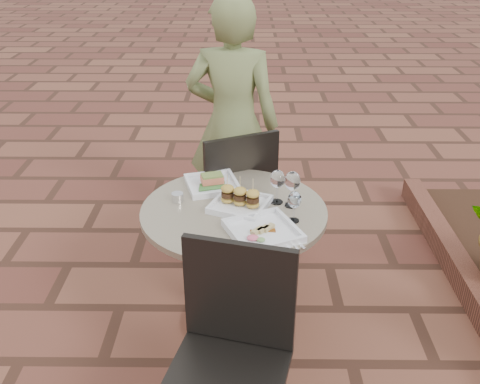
{
  "coord_description": "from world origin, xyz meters",
  "views": [
    {
      "loc": [
        0.29,
        -1.97,
        1.99
      ],
      "look_at": [
        0.27,
        0.28,
        0.82
      ],
      "focal_mm": 40.0,
      "sensor_mm": 36.0,
      "label": 1
    }
  ],
  "objects_px": {
    "plate_sliders": "(240,200)",
    "plate_tuna": "(263,231)",
    "chair_far": "(234,191)",
    "diner": "(233,125)",
    "plate_salmon": "(212,183)",
    "cafe_table": "(234,251)",
    "chair_near": "(232,342)"
  },
  "relations": [
    {
      "from": "plate_sliders",
      "to": "plate_tuna",
      "type": "relative_size",
      "value": 0.88
    },
    {
      "from": "plate_sliders",
      "to": "plate_tuna",
      "type": "bearing_deg",
      "value": -67.2
    },
    {
      "from": "chair_far",
      "to": "diner",
      "type": "xyz_separation_m",
      "value": [
        -0.02,
        0.4,
        0.26
      ]
    },
    {
      "from": "diner",
      "to": "plate_salmon",
      "type": "xyz_separation_m",
      "value": [
        -0.09,
        -0.7,
        -0.06
      ]
    },
    {
      "from": "chair_far",
      "to": "plate_sliders",
      "type": "bearing_deg",
      "value": 69.83
    },
    {
      "from": "diner",
      "to": "plate_sliders",
      "type": "xyz_separation_m",
      "value": [
        0.06,
        -0.92,
        -0.04
      ]
    },
    {
      "from": "chair_far",
      "to": "plate_tuna",
      "type": "xyz_separation_m",
      "value": [
        0.14,
        -0.77,
        0.2
      ]
    },
    {
      "from": "diner",
      "to": "chair_far",
      "type": "bearing_deg",
      "value": 101.1
    },
    {
      "from": "chair_far",
      "to": "diner",
      "type": "height_order",
      "value": "diner"
    },
    {
      "from": "cafe_table",
      "to": "diner",
      "type": "relative_size",
      "value": 0.56
    },
    {
      "from": "diner",
      "to": "plate_salmon",
      "type": "relative_size",
      "value": 5.12
    },
    {
      "from": "diner",
      "to": "plate_sliders",
      "type": "distance_m",
      "value": 0.92
    },
    {
      "from": "chair_far",
      "to": "chair_near",
      "type": "distance_m",
      "value": 1.25
    },
    {
      "from": "diner",
      "to": "plate_salmon",
      "type": "distance_m",
      "value": 0.71
    },
    {
      "from": "cafe_table",
      "to": "plate_tuna",
      "type": "distance_m",
      "value": 0.37
    },
    {
      "from": "diner",
      "to": "plate_tuna",
      "type": "xyz_separation_m",
      "value": [
        0.16,
        -1.16,
        -0.06
      ]
    },
    {
      "from": "cafe_table",
      "to": "plate_sliders",
      "type": "distance_m",
      "value": 0.28
    },
    {
      "from": "diner",
      "to": "plate_sliders",
      "type": "bearing_deg",
      "value": 102.02
    },
    {
      "from": "diner",
      "to": "plate_sliders",
      "type": "relative_size",
      "value": 4.88
    },
    {
      "from": "chair_far",
      "to": "chair_near",
      "type": "relative_size",
      "value": 1.0
    },
    {
      "from": "chair_near",
      "to": "plate_sliders",
      "type": "distance_m",
      "value": 0.76
    },
    {
      "from": "chair_near",
      "to": "plate_sliders",
      "type": "xyz_separation_m",
      "value": [
        0.02,
        0.73,
        0.22
      ]
    },
    {
      "from": "chair_far",
      "to": "cafe_table",
      "type": "bearing_deg",
      "value": 66.49
    },
    {
      "from": "plate_salmon",
      "to": "plate_sliders",
      "type": "distance_m",
      "value": 0.26
    },
    {
      "from": "chair_far",
      "to": "diner",
      "type": "distance_m",
      "value": 0.48
    },
    {
      "from": "cafe_table",
      "to": "diner",
      "type": "bearing_deg",
      "value": 91.63
    },
    {
      "from": "plate_tuna",
      "to": "cafe_table",
      "type": "bearing_deg",
      "value": 120.09
    },
    {
      "from": "cafe_table",
      "to": "diner",
      "type": "height_order",
      "value": "diner"
    },
    {
      "from": "chair_far",
      "to": "plate_tuna",
      "type": "relative_size",
      "value": 2.46
    },
    {
      "from": "chair_far",
      "to": "plate_salmon",
      "type": "distance_m",
      "value": 0.38
    },
    {
      "from": "cafe_table",
      "to": "plate_sliders",
      "type": "relative_size",
      "value": 2.71
    },
    {
      "from": "chair_near",
      "to": "chair_far",
      "type": "bearing_deg",
      "value": 104.97
    }
  ]
}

